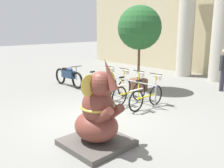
# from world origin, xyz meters

# --- Properties ---
(ground_plane) EXTENTS (60.00, 60.00, 0.00)m
(ground_plane) POSITION_xyz_m (0.00, 0.00, 0.00)
(ground_plane) COLOR slate
(column_left) EXTENTS (1.02, 1.02, 5.16)m
(column_left) POSITION_xyz_m (-1.82, 7.60, 2.62)
(column_left) COLOR #BCB7A8
(column_left) RESTS_ON ground_plane
(column_middle) EXTENTS (1.02, 1.02, 5.16)m
(column_middle) POSITION_xyz_m (0.00, 7.60, 2.62)
(column_middle) COLOR #BCB7A8
(column_middle) RESTS_ON ground_plane
(bike_rack) EXTENTS (2.76, 0.05, 0.77)m
(bike_rack) POSITION_xyz_m (-0.77, 1.95, 0.58)
(bike_rack) COLOR gray
(bike_rack) RESTS_ON ground_plane
(bicycle_0) EXTENTS (0.48, 1.66, 1.07)m
(bicycle_0) POSITION_xyz_m (-1.85, 1.81, 0.41)
(bicycle_0) COLOR black
(bicycle_0) RESTS_ON ground_plane
(bicycle_1) EXTENTS (0.48, 1.66, 1.07)m
(bicycle_1) POSITION_xyz_m (-1.13, 1.86, 0.41)
(bicycle_1) COLOR black
(bicycle_1) RESTS_ON ground_plane
(bicycle_2) EXTENTS (0.48, 1.66, 1.07)m
(bicycle_2) POSITION_xyz_m (-0.41, 1.85, 0.41)
(bicycle_2) COLOR black
(bicycle_2) RESTS_ON ground_plane
(bicycle_3) EXTENTS (0.48, 1.66, 1.07)m
(bicycle_3) POSITION_xyz_m (0.31, 1.85, 0.41)
(bicycle_3) COLOR black
(bicycle_3) RESTS_ON ground_plane
(elephant_statue) EXTENTS (1.31, 1.31, 1.98)m
(elephant_statue) POSITION_xyz_m (1.24, -1.00, 0.67)
(elephant_statue) COLOR #4C4742
(elephant_statue) RESTS_ON ground_plane
(motorcycle) EXTENTS (2.02, 0.55, 0.96)m
(motorcycle) POSITION_xyz_m (-3.94, 1.74, 0.47)
(motorcycle) COLOR black
(motorcycle) RESTS_ON ground_plane
(person_pedestrian) EXTENTS (0.23, 0.47, 1.70)m
(person_pedestrian) POSITION_xyz_m (1.01, 5.79, 1.02)
(person_pedestrian) COLOR #383342
(person_pedestrian) RESTS_ON ground_plane
(potted_tree) EXTENTS (1.73, 1.73, 3.38)m
(potted_tree) POSITION_xyz_m (-1.45, 3.47, 2.40)
(potted_tree) COLOR brown
(potted_tree) RESTS_ON ground_plane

